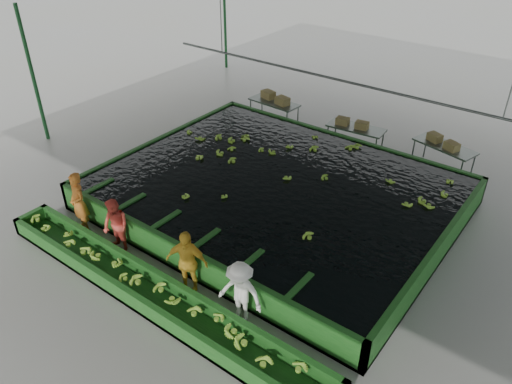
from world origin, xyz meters
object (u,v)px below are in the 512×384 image
Objects in this scene: worker_b at (116,226)px; sorting_trough at (151,293)px; worker_a at (79,203)px; packing_table_mid at (355,139)px; flotation_tank at (276,193)px; worker_d at (240,293)px; box_stack_mid at (352,126)px; box_stack_left at (275,101)px; packing_table_left at (274,113)px; packing_table_right at (442,158)px; box_stack_right at (442,145)px; worker_c at (187,262)px.

sorting_trough is at bearing -19.22° from worker_b.
packing_table_mid is at bearing 78.17° from worker_a.
flotation_tank is 4.78m from worker_d.
box_stack_mid is at bearing 78.86° from worker_a.
box_stack_left is at bearing 176.83° from packing_table_mid.
worker_d is 10.83m from box_stack_left.
worker_b reaches higher than flotation_tank.
worker_b is at bearing -116.19° from flotation_tank.
worker_d is 9.23m from box_stack_mid.
flotation_tank is 4.80× the size of packing_table_left.
box_stack_mid is (3.57, -0.25, -0.01)m from box_stack_left.
sorting_trough is at bearing -70.55° from box_stack_left.
flotation_tank is at bearing -92.00° from packing_table_mid.
box_stack_right reaches higher than packing_table_right.
packing_table_mid is at bearing 18.15° from box_stack_mid.
worker_b is 2.57m from worker_c.
box_stack_mid is 0.98× the size of box_stack_right.
packing_table_right is (3.23, 10.33, 0.22)m from sorting_trough.
packing_table_left is 0.48m from box_stack_left.
worker_b is 1.30× the size of box_stack_right.
box_stack_mid is (3.69, 9.00, 0.03)m from worker_a.
sorting_trough is 10.69m from box_stack_left.
packing_table_right is at bearing 8.91° from packing_table_mid.
flotation_tank is 4.73m from box_stack_mid.
packing_table_left is at bearing 100.43° from worker_b.
worker_b is 1.13× the size of box_stack_left.
worker_b is at bearing -81.18° from box_stack_left.
worker_d is 9.61m from packing_table_right.
worker_c is at bearing -106.22° from packing_table_right.
packing_table_left is at bearing -177.54° from box_stack_right.
packing_table_left is (-5.63, 9.21, -0.35)m from worker_d.
worker_c is at bearing 60.28° from sorting_trough.
worker_b is at bearing -104.14° from packing_table_mid.
worker_c is (4.13, -0.00, -0.03)m from worker_a.
worker_b is at bearing 156.69° from worker_c.
worker_a is 0.88× the size of packing_table_mid.
box_stack_right is at bearing 2.46° from packing_table_left.
worker_c is 1.07× the size of worker_d.
worker_a is 1.56m from worker_b.
box_stack_mid is (0.02, 9.80, 0.69)m from sorting_trough.
packing_table_left is at bearing 109.59° from sorting_trough.
worker_b reaches higher than box_stack_left.
worker_b is 10.86m from box_stack_right.
packing_table_right is (2.77, 9.53, -0.41)m from worker_c.
packing_table_mid is (3.73, -0.16, -0.01)m from packing_table_left.
worker_d is at bearing -23.31° from worker_c.
box_stack_left is (-3.55, 4.96, 0.50)m from flotation_tank.
packing_table_left is (-3.56, 4.91, 0.02)m from flotation_tank.
box_stack_left is (-3.55, 10.06, 0.70)m from sorting_trough.
sorting_trough is at bearing -107.35° from packing_table_right.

